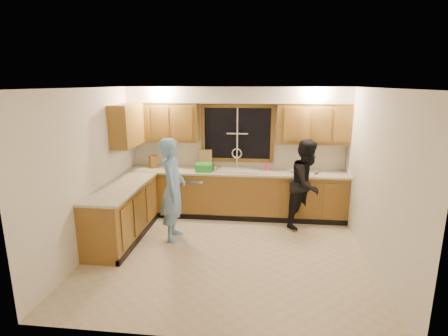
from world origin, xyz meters
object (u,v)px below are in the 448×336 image
object	(u,v)px
stove	(108,226)
soap_bottle	(267,166)
dish_crate	(204,167)
bowl	(296,171)
knife_block	(153,162)
dishwasher	(193,194)
sink	(236,173)
man	(173,190)
woman	(307,184)

from	to	relation	value
stove	soap_bottle	bearing A→B (deg)	38.61
stove	dish_crate	bearing A→B (deg)	55.32
dish_crate	bowl	bearing A→B (deg)	2.10
knife_block	bowl	xyz separation A→B (m)	(2.80, -0.08, -0.10)
dishwasher	dish_crate	distance (m)	0.64
sink	dishwasher	size ratio (longest dim) A/B	1.05
sink	stove	xyz separation A→B (m)	(-1.80, -1.82, -0.41)
sink	knife_block	size ratio (longest dim) A/B	3.49
sink	man	xyz separation A→B (m)	(-0.95, -1.17, -0.01)
dishwasher	bowl	size ratio (longest dim) A/B	3.83
knife_block	man	bearing A→B (deg)	-102.77
man	knife_block	world-z (taller)	man
sink	stove	size ratio (longest dim) A/B	0.96
woman	dishwasher	bearing A→B (deg)	119.74
sink	dish_crate	distance (m)	0.63
woman	knife_block	world-z (taller)	woman
stove	woman	distance (m)	3.45
stove	woman	xyz separation A→B (m)	(3.11, 1.43, 0.36)
man	bowl	size ratio (longest dim) A/B	8.03
man	bowl	distance (m)	2.38
dishwasher	soap_bottle	xyz separation A→B (m)	(1.45, 0.11, 0.60)
woman	bowl	bearing A→B (deg)	65.70
knife_block	soap_bottle	xyz separation A→B (m)	(2.26, 0.05, -0.03)
dishwasher	woman	xyz separation A→B (m)	(2.16, -0.38, 0.40)
dishwasher	woman	size ratio (longest dim) A/B	0.51
knife_block	dish_crate	bearing A→B (deg)	-51.23
dishwasher	woman	world-z (taller)	woman
stove	knife_block	bearing A→B (deg)	85.71
woman	knife_block	bearing A→B (deg)	121.34
bowl	dish_crate	bearing A→B (deg)	-177.90
dishwasher	dish_crate	xyz separation A→B (m)	(0.24, -0.09, 0.58)
stove	knife_block	xyz separation A→B (m)	(0.14, 1.87, 0.59)
knife_block	dish_crate	distance (m)	1.06
knife_block	bowl	world-z (taller)	knife_block
knife_block	soap_bottle	world-z (taller)	knife_block
stove	man	world-z (taller)	man
knife_block	stove	bearing A→B (deg)	-137.58
soap_bottle	stove	bearing A→B (deg)	-141.39
man	woman	bearing A→B (deg)	-77.94
stove	dishwasher	bearing A→B (deg)	62.31
stove	knife_block	distance (m)	1.96
woman	dish_crate	size ratio (longest dim) A/B	5.18
man	knife_block	size ratio (longest dim) A/B	6.98
knife_block	dish_crate	world-z (taller)	knife_block
woman	dish_crate	xyz separation A→B (m)	(-1.92, 0.29, 0.19)
sink	soap_bottle	bearing A→B (deg)	8.79
dish_crate	stove	bearing A→B (deg)	-124.68
soap_bottle	dish_crate	bearing A→B (deg)	-170.72
man	soap_bottle	size ratio (longest dim) A/B	9.73
stove	soap_bottle	size ratio (longest dim) A/B	5.09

